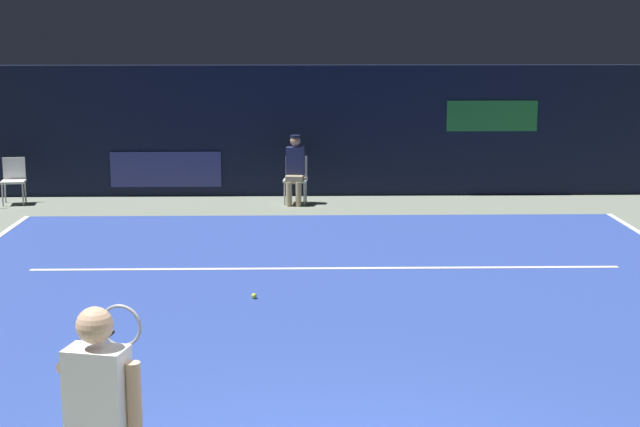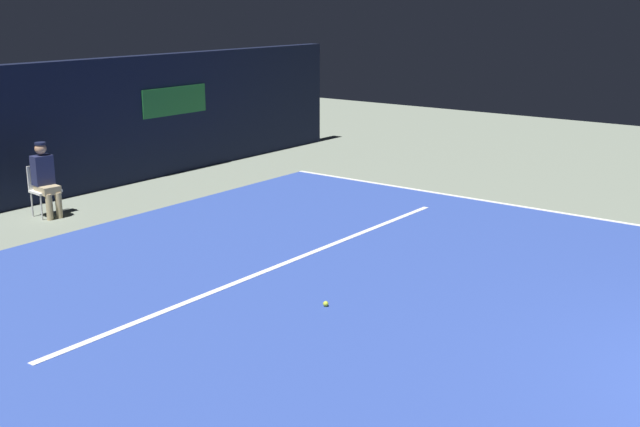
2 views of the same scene
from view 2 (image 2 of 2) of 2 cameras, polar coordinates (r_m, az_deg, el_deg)
The scene contains 7 objects.
ground_plane at distance 10.38m, azimuth 6.20°, elevation -5.91°, with size 33.47×33.47×0.00m, color gray.
court_surface at distance 10.38m, azimuth 6.20°, elevation -5.88°, with size 10.56×11.85×0.01m, color #2D479E.
line_sideline_left at distance 14.92m, azimuth 16.68°, elevation 0.08°, with size 0.10×11.85×0.01m, color white.
line_service at distance 11.51m, azimuth -2.67°, elevation -3.64°, with size 8.24×0.10×0.01m, color white.
back_wall at distance 15.71m, azimuth -20.07°, elevation 5.32°, with size 17.32×0.33×2.60m.
line_judge_on_chair at distance 14.72m, azimuth -19.11°, elevation 2.38°, with size 0.48×0.56×1.32m.
tennis_ball at distance 9.95m, azimuth 0.41°, elevation -6.48°, with size 0.07×0.07×0.07m, color #CCE033.
Camera 2 is at (-8.35, -0.02, 3.68)m, focal length 44.69 mm.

